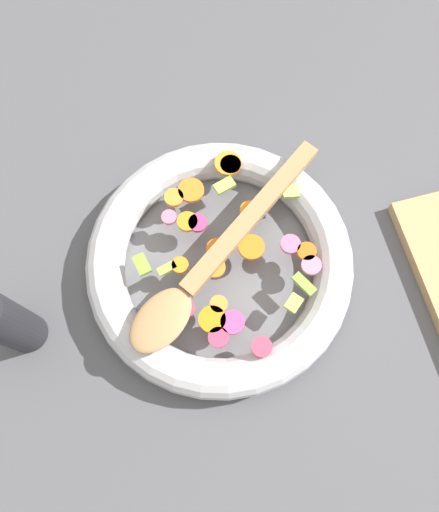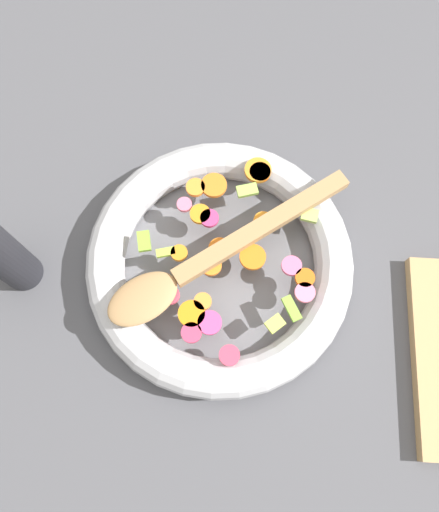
% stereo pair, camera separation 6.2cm
% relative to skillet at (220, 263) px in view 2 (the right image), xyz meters
% --- Properties ---
extents(ground_plane, '(4.00, 4.00, 0.00)m').
position_rel_skillet_xyz_m(ground_plane, '(0.00, 0.00, -0.02)').
color(ground_plane, '#4C4C51').
extents(skillet, '(0.35, 0.35, 0.05)m').
position_rel_skillet_xyz_m(skillet, '(0.00, 0.00, 0.00)').
color(skillet, slate).
rests_on(skillet, ground_plane).
extents(chopped_vegetables, '(0.28, 0.23, 0.01)m').
position_rel_skillet_xyz_m(chopped_vegetables, '(-0.01, 0.01, 0.03)').
color(chopped_vegetables, orange).
rests_on(chopped_vegetables, skillet).
extents(wooden_spoon, '(0.23, 0.30, 0.01)m').
position_rel_skillet_xyz_m(wooden_spoon, '(0.01, -0.02, 0.04)').
color(wooden_spoon, '#A87F51').
rests_on(wooden_spoon, chopped_vegetables).
extents(pepper_mill, '(0.05, 0.05, 0.17)m').
position_rel_skillet_xyz_m(pepper_mill, '(0.02, -0.26, 0.05)').
color(pepper_mill, '#232328').
rests_on(pepper_mill, ground_plane).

